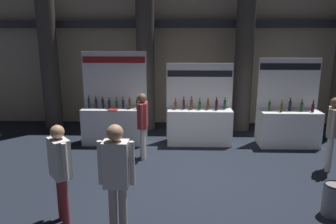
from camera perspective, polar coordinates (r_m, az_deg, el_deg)
The scene contains 10 objects.
ground_plane at distance 6.96m, azimuth 5.92°, elevation -12.02°, with size 29.27×29.27×0.00m, color black.
hall_colonnade at distance 10.82m, azimuth 4.64°, elevation 13.30°, with size 14.63×1.27×6.09m.
exhibitor_booth_0 at distance 9.15m, azimuth -9.57°, elevation -1.63°, with size 1.80×0.70×2.56m.
exhibitor_booth_1 at distance 9.04m, azimuth 5.60°, elevation -1.99°, with size 1.87×0.66×2.24m.
exhibitor_booth_2 at distance 9.41m, azimuth 20.70°, elevation -2.10°, with size 1.68×0.66×2.40m.
trash_bin at distance 6.27m, azimuth 27.40°, elevation -13.67°, with size 0.36×0.36×0.57m.
visitor_1 at distance 7.95m, azimuth 27.25°, elevation -2.57°, with size 0.35×0.50×1.68m.
visitor_2 at distance 5.41m, azimuth -18.69°, elevation -8.97°, with size 0.45×0.48×1.65m.
visitor_5 at distance 4.72m, azimuth -9.17°, elevation -10.58°, with size 0.53×0.26×1.79m.
visitor_6 at distance 7.81m, azimuth -4.55°, elevation -1.57°, with size 0.23×0.52×1.64m.
Camera 1 is at (-0.50, -6.27, 2.99)m, focal length 34.19 mm.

